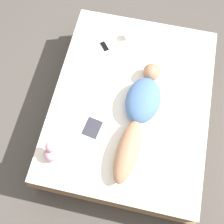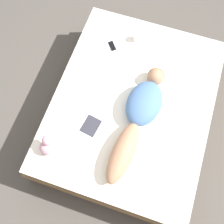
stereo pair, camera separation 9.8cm
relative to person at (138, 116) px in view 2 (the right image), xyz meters
The scene contains 7 objects.
ground_plane 0.65m from the person, 120.78° to the left, with size 12.00×12.00×0.00m, color #4C4742.
bed 0.41m from the person, 120.78° to the left, with size 1.68×2.12×0.52m.
person is the anchor object (origin of this frame).
open_magazine 0.58m from the person, 159.90° to the right, with size 0.52×0.36×0.01m.
coffee_mug 0.96m from the person, 107.45° to the left, with size 0.11×0.08×0.09m.
cell_phone 0.92m from the person, 125.08° to the left, with size 0.15×0.17×0.01m.
plush_toy 0.92m from the person, 142.93° to the right, with size 0.15×0.17×0.21m.
Camera 2 is at (0.13, -1.07, 3.03)m, focal length 42.00 mm.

